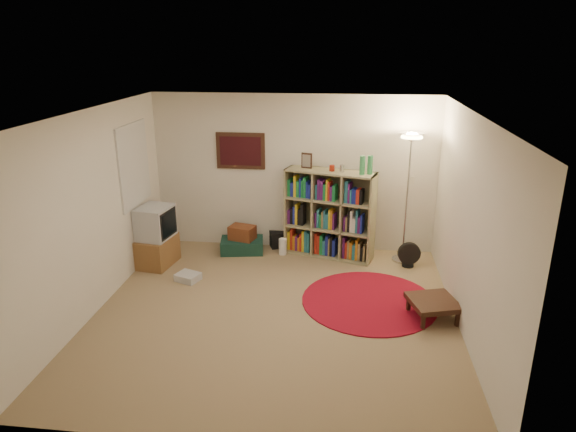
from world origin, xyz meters
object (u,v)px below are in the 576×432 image
at_px(tv_stand, 157,237).
at_px(side_table, 433,303).
at_px(floor_fan, 409,255).
at_px(suitcase, 242,245).
at_px(bookshelf, 328,215).
at_px(floor_lamp, 410,156).

relative_size(tv_stand, side_table, 1.35).
height_order(floor_fan, side_table, floor_fan).
distance_m(tv_stand, suitcase, 1.38).
distance_m(bookshelf, tv_stand, 2.65).
height_order(bookshelf, suitcase, bookshelf).
bearing_deg(suitcase, tv_stand, -160.83).
height_order(floor_fan, suitcase, floor_fan).
xyz_separation_m(floor_lamp, suitcase, (-2.56, 0.05, -1.56)).
height_order(floor_lamp, suitcase, floor_lamp).
bearing_deg(tv_stand, floor_fan, 14.28).
height_order(tv_stand, suitcase, tv_stand).
distance_m(floor_fan, side_table, 1.53).
bearing_deg(suitcase, side_table, -42.50).
distance_m(suitcase, side_table, 3.30).
relative_size(floor_lamp, floor_fan, 5.15).
bearing_deg(side_table, bookshelf, 126.82).
xyz_separation_m(floor_fan, suitcase, (-2.62, 0.28, -0.09)).
relative_size(floor_lamp, tv_stand, 2.17).
bearing_deg(floor_fan, floor_lamp, 98.78).
distance_m(floor_lamp, tv_stand, 3.97).
bearing_deg(side_table, tv_stand, 163.47).
xyz_separation_m(tv_stand, side_table, (3.93, -1.17, -0.23)).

